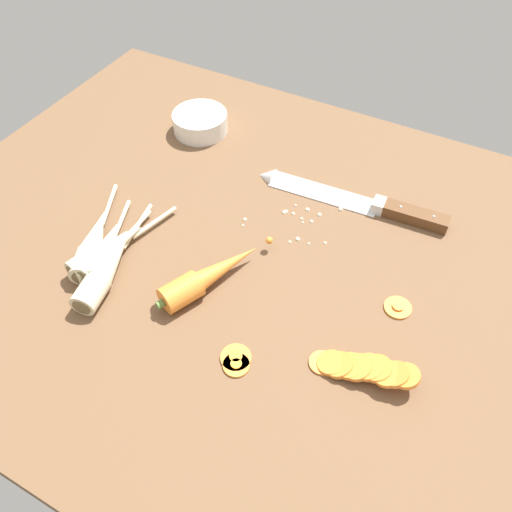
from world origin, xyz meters
TOP-DOWN VIEW (x-y plane):
  - ground_plane at (0.00, 0.00)cm, footprint 120.00×90.00cm
  - chefs_knife at (7.33, 18.20)cm, footprint 34.84×5.67cm
  - whole_carrot at (-4.22, -9.41)cm, footprint 10.63×19.90cm
  - parsnip_front at (-20.80, -12.99)cm, footprint 4.09×17.33cm
  - parsnip_mid_left at (-21.05, -12.20)cm, footprint 7.33×20.70cm
  - parsnip_mid_right at (-21.23, -12.52)cm, footprint 8.82×17.79cm
  - parsnip_back at (-24.03, -12.26)cm, footprint 11.48×20.86cm
  - parsnip_outer at (-18.78, -15.48)cm, footprint 6.74×23.34cm
  - carrot_slice_stack at (21.75, -12.66)cm, footprint 14.38×5.75cm
  - carrot_slice_stray_near at (5.73, -18.60)cm, footprint 4.31×4.31cm
  - carrot_slice_stray_mid at (22.77, -0.27)cm, footprint 4.11×4.11cm
  - carrot_slice_stray_far at (6.35, -19.59)cm, footprint 3.70×3.70cm
  - prep_bowl at (-26.57, 23.79)cm, footprint 11.00×11.00cm
  - mince_crumbs at (2.28, 10.14)cm, footprint 14.98×12.18cm

SIDE VIEW (x-z plane):
  - ground_plane at x=0.00cm, z-range -4.00..0.00cm
  - carrot_slice_stray_near at x=5.73cm, z-range 0.01..0.71cm
  - carrot_slice_stray_mid at x=22.77cm, z-range 0.01..0.71cm
  - carrot_slice_stray_far at x=6.35cm, z-range 0.01..0.71cm
  - mince_crumbs at x=2.28cm, z-range -0.07..0.81cm
  - chefs_knife at x=7.33cm, z-range -1.44..2.74cm
  - carrot_slice_stack at x=21.75cm, z-range -0.52..3.42cm
  - parsnip_outer at x=-18.78cm, z-range -0.02..3.98cm
  - parsnip_back at x=-24.03cm, z-range -0.02..3.98cm
  - parsnip_mid_left at x=-21.05cm, z-range -0.02..3.98cm
  - parsnip_mid_right at x=-21.23cm, z-range -0.02..3.98cm
  - parsnip_front at x=-20.80cm, z-range -0.02..3.98cm
  - whole_carrot at x=-4.22cm, z-range 0.00..4.20cm
  - prep_bowl at x=-26.57cm, z-range 0.15..4.15cm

